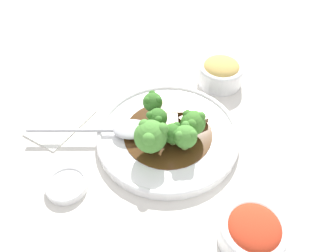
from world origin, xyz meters
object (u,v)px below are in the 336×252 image
Objects in this scene: beef_strip_0 at (173,127)px; main_plate at (168,135)px; sauce_dish at (67,185)px; beef_strip_1 at (194,120)px; broccoli_floret_2 at (152,137)px; broccoli_floret_0 at (173,133)px; broccoli_floret_4 at (185,136)px; side_bowl_kimchi at (253,232)px; broccoli_floret_1 at (153,102)px; broccoli_floret_5 at (193,122)px; serving_spoon at (123,129)px; side_bowl_appetizer at (219,71)px; beef_strip_2 at (171,109)px; broccoli_floret_3 at (156,119)px.

main_plate is at bearing 158.29° from beef_strip_0.
main_plate is at bearing -22.50° from sauce_dish.
main_plate is 0.06m from beef_strip_1.
beef_strip_1 is 0.89× the size of broccoli_floret_2.
beef_strip_0 is 0.89× the size of sauce_dish.
broccoli_floret_4 is at bearing -81.36° from broccoli_floret_0.
beef_strip_0 is at bearing 64.11° from side_bowl_kimchi.
broccoli_floret_1 is 0.09m from broccoli_floret_5.
broccoli_floret_5 is 0.13m from serving_spoon.
broccoli_floret_2 is (-0.07, -0.05, 0.01)m from broccoli_floret_1.
broccoli_floret_0 is 0.45× the size of side_bowl_appetizer.
beef_strip_1 is at bearing 18.04° from broccoli_floret_4.
beef_strip_2 is 1.42× the size of broccoli_floret_0.
main_plate is 5.35× the size of broccoli_floret_4.
broccoli_floret_2 reaches higher than broccoli_floret_3.
broccoli_floret_5 reaches higher than broccoli_floret_3.
beef_strip_2 is (0.04, 0.03, 0.00)m from beef_strip_0.
broccoli_floret_3 is (-0.05, -0.00, 0.02)m from beef_strip_2.
broccoli_floret_0 is at bearing -118.07° from broccoli_floret_1.
broccoli_floret_0 is 0.45× the size of side_bowl_kimchi.
broccoli_floret_4 is at bearing -169.22° from broccoli_floret_5.
serving_spoon is (-0.03, 0.09, -0.02)m from broccoli_floret_0.
broccoli_floret_4 is (-0.01, -0.04, 0.04)m from main_plate.
side_bowl_appetizer is (0.17, -0.05, -0.02)m from broccoli_floret_1.
broccoli_floret_2 is 0.16m from sauce_dish.
side_bowl_kimchi is (-0.09, -0.21, 0.02)m from main_plate.
beef_strip_1 is 1.13× the size of broccoli_floret_5.
side_bowl_kimchi is 1.38× the size of sauce_dish.
broccoli_floret_5 is (-0.03, -0.01, 0.02)m from beef_strip_1.
beef_strip_0 is 1.01× the size of beef_strip_2.
broccoli_floret_2 is 0.08m from serving_spoon.
main_plate is 0.20m from sauce_dish.
broccoli_floret_1 reaches higher than sauce_dish.
broccoli_floret_3 is at bearing 101.64° from main_plate.
broccoli_floret_5 is (0.00, -0.09, -0.00)m from broccoli_floret_1.
beef_strip_2 is 1.24× the size of broccoli_floret_4.
main_plate is 4.28× the size of beef_strip_0.
broccoli_floret_3 is (-0.01, 0.03, 0.02)m from beef_strip_0.
broccoli_floret_5 is 0.52× the size of side_bowl_appetizer.
main_plate is 0.23m from side_bowl_kimchi.
broccoli_floret_2 is (-0.06, 0.00, 0.03)m from beef_strip_0.
broccoli_floret_1 is (-0.03, 0.07, 0.02)m from beef_strip_1.
broccoli_floret_5 is at bearing -152.96° from beef_strip_1.
broccoli_floret_0 reaches higher than serving_spoon.
broccoli_floret_3 is 0.59× the size of sauce_dish.
broccoli_floret_2 is 0.66× the size of side_bowl_kimchi.
broccoli_floret_2 is at bearing -163.04° from beef_strip_2.
broccoli_floret_3 is at bearing -46.19° from serving_spoon.
broccoli_floret_5 is (0.07, -0.03, -0.01)m from broccoli_floret_2.
side_bowl_appetizer reaches higher than main_plate.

